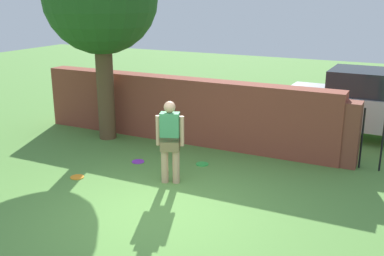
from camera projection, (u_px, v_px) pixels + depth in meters
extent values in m
plane|color=#568C3D|center=(159.00, 212.00, 7.69)|extent=(40.00, 40.00, 0.00)
cube|color=brown|center=(181.00, 110.00, 11.25)|extent=(7.77, 0.50, 1.58)
cylinder|color=brown|center=(105.00, 85.00, 11.27)|extent=(0.42, 0.42, 2.73)
cylinder|color=tan|center=(176.00, 162.00, 8.77)|extent=(0.14, 0.14, 0.85)
cylinder|color=tan|center=(165.00, 162.00, 8.79)|extent=(0.14, 0.14, 0.85)
cube|color=olive|center=(170.00, 143.00, 8.67)|extent=(0.41, 0.33, 0.28)
cube|color=#3F8C59|center=(170.00, 127.00, 8.58)|extent=(0.41, 0.33, 0.55)
sphere|color=tan|center=(170.00, 107.00, 8.47)|extent=(0.22, 0.22, 0.22)
cylinder|color=tan|center=(182.00, 131.00, 8.58)|extent=(0.09, 0.09, 0.58)
cylinder|color=tan|center=(158.00, 130.00, 8.63)|extent=(0.09, 0.09, 0.58)
cube|color=brown|center=(349.00, 134.00, 9.57)|extent=(0.44, 0.44, 1.40)
cylinder|color=black|center=(362.00, 138.00, 9.47)|extent=(0.04, 0.04, 1.30)
cylinder|color=black|center=(383.00, 141.00, 9.30)|extent=(0.04, 0.04, 1.30)
cube|color=#B7B7BC|center=(369.00, 110.00, 11.54)|extent=(4.23, 1.77, 0.80)
cube|color=#1E2328|center=(372.00, 82.00, 11.34)|extent=(2.03, 1.54, 0.60)
cylinder|color=black|center=(306.00, 126.00, 11.53)|extent=(0.64, 0.23, 0.64)
cylinder|color=black|center=(321.00, 111.00, 12.98)|extent=(0.64, 0.23, 0.64)
cylinder|color=purple|center=(138.00, 162.00, 9.97)|extent=(0.27, 0.27, 0.02)
cylinder|color=green|center=(202.00, 164.00, 9.83)|extent=(0.27, 0.27, 0.02)
cylinder|color=orange|center=(77.00, 177.00, 9.13)|extent=(0.27, 0.27, 0.02)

